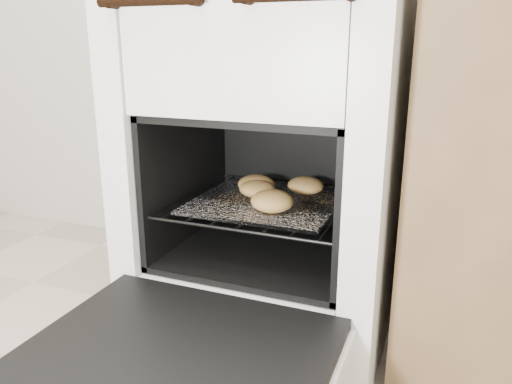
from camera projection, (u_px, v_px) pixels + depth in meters
stove at (278, 158)px, 1.35m from camera, size 0.65×0.72×1.00m
oven_door at (180, 356)px, 0.94m from camera, size 0.59×0.46×0.04m
oven_rack at (268, 203)px, 1.32m from camera, size 0.47×0.46×0.01m
foil_sheet at (265, 203)px, 1.30m from camera, size 0.37×0.33×0.01m
baked_rolls at (273, 190)px, 1.31m from camera, size 0.25×0.30×0.05m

